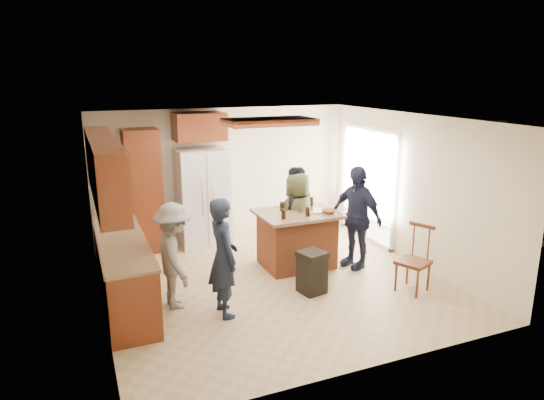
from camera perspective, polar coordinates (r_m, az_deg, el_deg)
name	(u,v)px	position (r m, az deg, el deg)	size (l,w,h in m)	color
room_shell	(432,182)	(10.95, 18.36, 2.00)	(8.00, 5.20, 5.00)	tan
person_front_left	(223,257)	(6.38, -5.76, -6.74)	(0.58, 0.43, 1.60)	#1B2337
person_behind_left	(294,213)	(8.33, 2.59, -1.52)	(0.78, 0.48, 1.61)	black
person_behind_right	(298,217)	(8.24, 3.04, -1.96)	(0.75, 0.49, 1.53)	#393B22
person_side_right	(356,217)	(8.03, 9.85, -1.98)	(1.00, 0.51, 1.70)	#1C2038
person_counter	(174,256)	(6.72, -11.42, -6.45)	(0.95, 0.44, 1.47)	gray
left_cabinetry	(116,233)	(7.15, -17.86, -3.70)	(0.64, 3.00, 2.30)	maroon
back_wall_units	(158,174)	(8.88, -13.29, 2.95)	(1.80, 0.60, 2.45)	maroon
refrigerator	(203,197)	(9.06, -8.15, 0.31)	(0.90, 0.76, 1.80)	white
kitchen_island	(297,238)	(8.06, 2.91, -4.54)	(1.28, 1.03, 0.93)	#9E4B28
island_items	(309,210)	(7.88, 4.41, -1.22)	(0.96, 0.69, 0.15)	silver
trash_bin	(312,272)	(7.16, 4.72, -8.43)	(0.44, 0.44, 0.63)	black
spindle_chair	(414,262)	(7.44, 16.37, -6.98)	(0.55, 0.55, 0.99)	maroon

